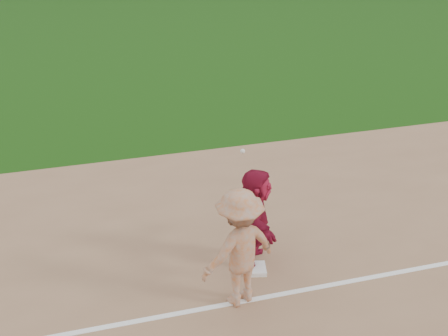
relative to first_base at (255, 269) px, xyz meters
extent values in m
plane|color=#17420C|center=(-0.14, 0.08, -0.06)|extent=(160.00, 160.00, 0.00)
cube|color=white|center=(-0.14, -0.72, -0.04)|extent=(60.00, 0.10, 0.01)
cube|color=white|center=(0.00, 0.00, 0.00)|extent=(0.44, 0.44, 0.08)
imported|color=maroon|center=(0.06, 0.26, 0.89)|extent=(0.93, 1.81, 1.86)
imported|color=#9C9C9F|center=(-0.50, -0.65, 0.98)|extent=(1.49, 1.15, 2.04)
sphere|color=silver|center=(-0.37, -0.30, 2.49)|extent=(0.07, 0.07, 0.07)
camera|label=1|loc=(-2.66, -7.54, 6.11)|focal=45.00mm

